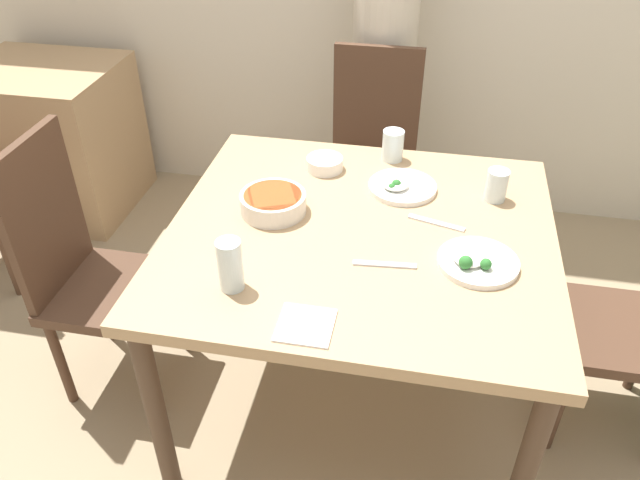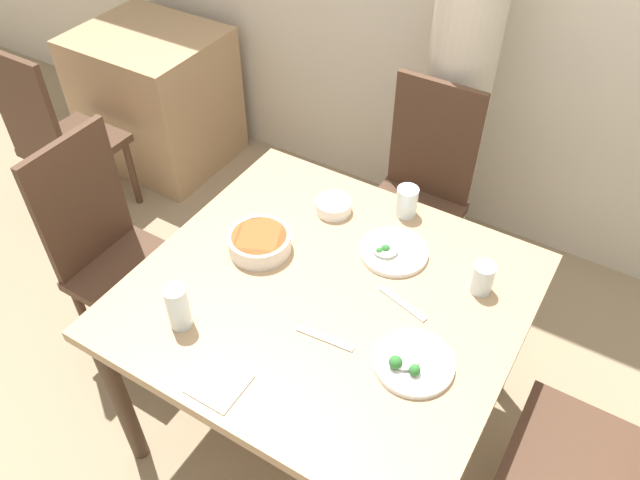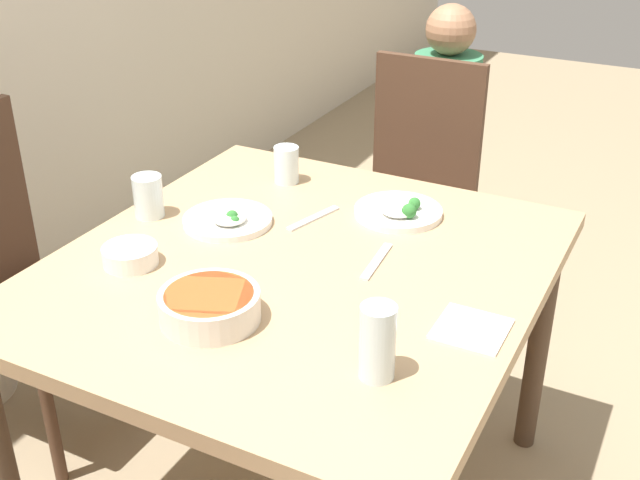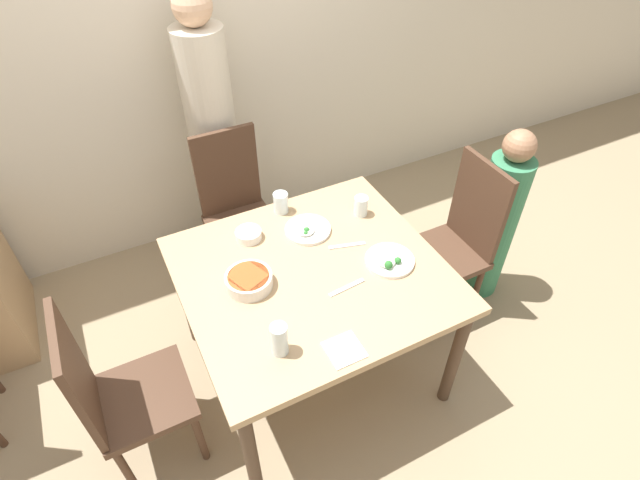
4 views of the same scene
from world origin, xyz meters
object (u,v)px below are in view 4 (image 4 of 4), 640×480
(person_child, at_px, (496,223))
(plate_rice_adult, at_px, (307,230))
(bowl_curry, at_px, (249,280))
(chair_child_spot, at_px, (456,239))
(person_adult, at_px, (214,143))
(chair_adult_spot, at_px, (237,208))
(glass_water_tall, at_px, (361,206))

(person_child, bearing_deg, plate_rice_adult, 170.50)
(bowl_curry, xyz_separation_m, plate_rice_adult, (0.39, 0.21, -0.02))
(chair_child_spot, height_order, person_adult, person_adult)
(chair_adult_spot, distance_m, person_child, 1.52)
(chair_adult_spot, relative_size, chair_child_spot, 1.00)
(chair_adult_spot, bearing_deg, chair_child_spot, -39.38)
(glass_water_tall, bearing_deg, chair_child_spot, -19.50)
(chair_child_spot, relative_size, glass_water_tall, 9.35)
(chair_child_spot, distance_m, person_child, 0.28)
(person_child, bearing_deg, person_adult, 138.69)
(person_child, height_order, bowl_curry, person_child)
(bowl_curry, bearing_deg, chair_adult_spot, 75.54)
(chair_child_spot, relative_size, plate_rice_adult, 4.32)
(plate_rice_adult, bearing_deg, person_adult, 100.15)
(chair_adult_spot, height_order, chair_child_spot, same)
(chair_adult_spot, relative_size, plate_rice_adult, 4.32)
(person_adult, height_order, bowl_curry, person_adult)
(bowl_curry, bearing_deg, person_adult, 79.26)
(plate_rice_adult, bearing_deg, glass_water_tall, 0.22)
(plate_rice_adult, distance_m, glass_water_tall, 0.31)
(glass_water_tall, bearing_deg, plate_rice_adult, -179.78)
(person_child, xyz_separation_m, glass_water_tall, (-0.81, 0.19, 0.28))
(chair_adult_spot, relative_size, person_adult, 0.58)
(chair_adult_spot, distance_m, plate_rice_adult, 0.71)
(plate_rice_adult, bearing_deg, bowl_curry, -151.70)
(chair_child_spot, bearing_deg, chair_adult_spot, -129.38)
(bowl_curry, bearing_deg, person_child, 0.82)
(glass_water_tall, bearing_deg, chair_adult_spot, 126.67)
(chair_child_spot, relative_size, bowl_curry, 4.71)
(person_child, distance_m, plate_rice_adult, 1.16)
(chair_adult_spot, xyz_separation_m, plate_rice_adult, (0.17, -0.64, 0.26))
(person_adult, bearing_deg, chair_adult_spot, -90.00)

